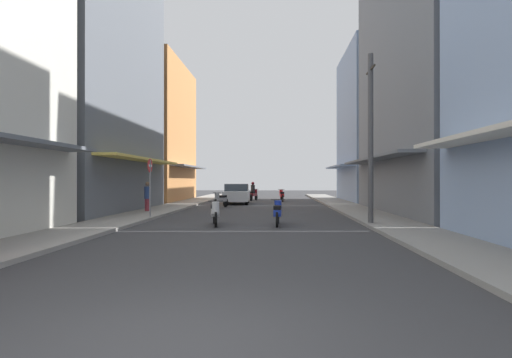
# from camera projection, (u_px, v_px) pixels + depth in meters

# --- Properties ---
(ground_plane) EXTENTS (90.10, 90.10, 0.00)m
(ground_plane) POSITION_uv_depth(u_px,v_px,m) (257.00, 213.00, 20.34)
(ground_plane) COLOR #38383A
(sidewalk_left) EXTENTS (2.20, 48.95, 0.12)m
(sidewalk_left) POSITION_uv_depth(u_px,v_px,m) (155.00, 211.00, 20.63)
(sidewalk_left) COLOR #9E9991
(sidewalk_left) RESTS_ON ground
(sidewalk_right) EXTENTS (2.20, 48.95, 0.12)m
(sidewalk_right) POSITION_uv_depth(u_px,v_px,m) (362.00, 212.00, 20.05)
(sidewalk_right) COLOR gray
(sidewalk_right) RESTS_ON ground
(building_left_mid) EXTENTS (7.05, 10.72, 17.25)m
(building_left_mid) POSITION_uv_depth(u_px,v_px,m) (80.00, 51.00, 20.87)
(building_left_mid) COLOR slate
(building_left_mid) RESTS_ON ground
(building_left_far) EXTENTS (7.05, 9.56, 11.14)m
(building_left_far) POSITION_uv_depth(u_px,v_px,m) (148.00, 133.00, 31.79)
(building_left_far) COLOR #D88C4C
(building_left_far) RESTS_ON ground
(building_right_mid) EXTENTS (7.05, 12.52, 15.67)m
(building_right_mid) POSITION_uv_depth(u_px,v_px,m) (445.00, 59.00, 19.69)
(building_right_mid) COLOR slate
(building_right_mid) RESTS_ON ground
(building_right_far) EXTENTS (7.05, 9.02, 12.04)m
(building_right_far) POSITION_uv_depth(u_px,v_px,m) (383.00, 126.00, 31.09)
(building_right_far) COLOR #8CA5CC
(building_right_far) RESTS_ON ground
(motorbike_silver) EXTENTS (0.78, 1.73, 0.96)m
(motorbike_silver) POSITION_uv_depth(u_px,v_px,m) (221.00, 200.00, 24.17)
(motorbike_silver) COLOR black
(motorbike_silver) RESTS_ON ground
(motorbike_red) EXTENTS (0.55, 1.81, 0.96)m
(motorbike_red) POSITION_uv_depth(u_px,v_px,m) (282.00, 195.00, 31.50)
(motorbike_red) COLOR black
(motorbike_red) RESTS_ON ground
(motorbike_maroon) EXTENTS (0.70, 1.76, 1.58)m
(motorbike_maroon) POSITION_uv_depth(u_px,v_px,m) (254.00, 192.00, 32.82)
(motorbike_maroon) COLOR black
(motorbike_maroon) RESTS_ON ground
(motorbike_blue) EXTENTS (0.55, 1.81, 0.96)m
(motorbike_blue) POSITION_uv_depth(u_px,v_px,m) (278.00, 212.00, 14.83)
(motorbike_blue) COLOR black
(motorbike_blue) RESTS_ON ground
(motorbike_white) EXTENTS (0.62, 1.79, 0.96)m
(motorbike_white) POSITION_uv_depth(u_px,v_px,m) (215.00, 212.00, 14.75)
(motorbike_white) COLOR black
(motorbike_white) RESTS_ON ground
(parked_car) EXTENTS (1.92, 4.17, 1.45)m
(parked_car) POSITION_uv_depth(u_px,v_px,m) (237.00, 194.00, 28.18)
(parked_car) COLOR silver
(parked_car) RESTS_ON ground
(pedestrian_midway) EXTENTS (0.34, 0.34, 1.63)m
(pedestrian_midway) POSITION_uv_depth(u_px,v_px,m) (148.00, 198.00, 20.21)
(pedestrian_midway) COLOR #99333F
(pedestrian_midway) RESTS_ON ground
(utility_pole) EXTENTS (0.20, 1.20, 6.48)m
(utility_pole) POSITION_uv_depth(u_px,v_px,m) (371.00, 138.00, 14.66)
(utility_pole) COLOR #4C4C4F
(utility_pole) RESTS_ON ground
(street_sign_no_entry) EXTENTS (0.07, 0.60, 2.65)m
(street_sign_no_entry) POSITION_uv_depth(u_px,v_px,m) (150.00, 180.00, 16.92)
(street_sign_no_entry) COLOR gray
(street_sign_no_entry) RESTS_ON ground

